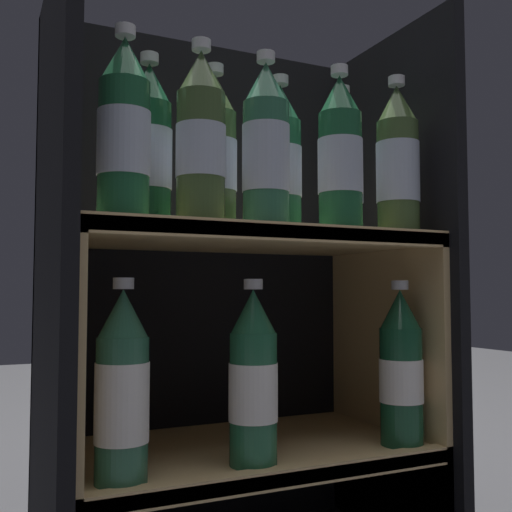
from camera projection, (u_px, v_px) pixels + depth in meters
fridge_back_wall at (207, 282)px, 1.07m from camera, size 0.58×0.02×0.86m
fridge_side_left at (52, 278)px, 0.81m from camera, size 0.02×0.35×0.86m
fridge_side_right at (391, 281)px, 1.04m from camera, size 0.02×0.35×0.86m
shelf_lower at (246, 468)px, 0.90m from camera, size 0.54×0.31×0.18m
shelf_upper at (245, 324)px, 0.91m from camera, size 0.54×0.31×0.50m
bottle_upper_front_0 at (124, 133)px, 0.75m from camera, size 0.07×0.07×0.25m
bottle_upper_front_1 at (201, 141)px, 0.80m from camera, size 0.07×0.07×0.25m
bottle_upper_front_2 at (266, 149)px, 0.84m from camera, size 0.07×0.07×0.25m
bottle_upper_front_3 at (340, 157)px, 0.89m from camera, size 0.07×0.07×0.25m
bottle_upper_front_4 at (398, 164)px, 0.93m from camera, size 0.07×0.07×0.25m
bottle_upper_back_0 at (149, 150)px, 0.84m from camera, size 0.07×0.07×0.25m
bottle_upper_back_1 at (214, 156)px, 0.88m from camera, size 0.07×0.07×0.25m
bottle_upper_back_2 at (280, 163)px, 0.93m from camera, size 0.07×0.07×0.25m
bottle_upper_back_3 at (342, 170)px, 0.98m from camera, size 0.07×0.07×0.25m
bottle_lower_front_0 at (122, 391)px, 0.73m from camera, size 0.07×0.07×0.25m
bottle_lower_front_1 at (253, 381)px, 0.81m from camera, size 0.07×0.07×0.25m
bottle_lower_front_2 at (401, 370)px, 0.91m from camera, size 0.07×0.07×0.25m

